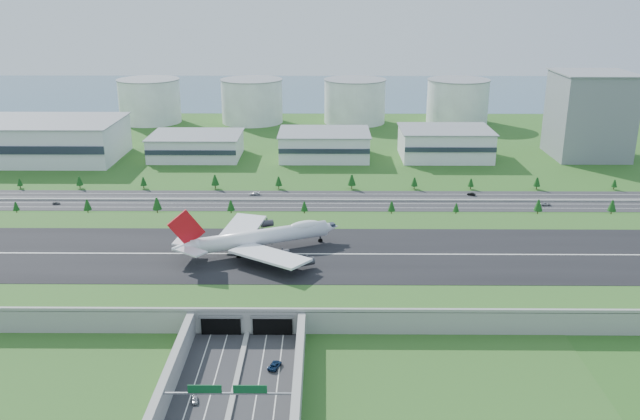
{
  "coord_description": "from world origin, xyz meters",
  "views": [
    {
      "loc": [
        25.69,
        -249.0,
        110.21
      ],
      "look_at": [
        23.45,
        35.0,
        14.91
      ],
      "focal_mm": 38.0,
      "sensor_mm": 36.0,
      "label": 1
    }
  ],
  "objects_px": {
    "fuel_tank_a": "(150,101)",
    "car_6": "(545,204)",
    "office_tower": "(589,115)",
    "boeing_747": "(259,237)",
    "car_0": "(195,399)",
    "car_7": "(254,193)",
    "car_4": "(56,203)",
    "car_2": "(275,365)",
    "car_5": "(471,194)"
  },
  "relations": [
    {
      "from": "fuel_tank_a",
      "to": "car_6",
      "type": "distance_m",
      "value": 343.12
    },
    {
      "from": "office_tower",
      "to": "boeing_747",
      "type": "distance_m",
      "value": 278.28
    },
    {
      "from": "boeing_747",
      "to": "car_0",
      "type": "xyz_separation_m",
      "value": [
        -9.69,
        -90.95,
        -13.38
      ]
    },
    {
      "from": "fuel_tank_a",
      "to": "car_7",
      "type": "height_order",
      "value": "fuel_tank_a"
    },
    {
      "from": "boeing_747",
      "to": "car_4",
      "type": "xyz_separation_m",
      "value": [
        -114.82,
        84.77,
        -13.41
      ]
    },
    {
      "from": "fuel_tank_a",
      "to": "boeing_747",
      "type": "bearing_deg",
      "value": -68.77
    },
    {
      "from": "car_2",
      "to": "car_4",
      "type": "height_order",
      "value": "car_2"
    },
    {
      "from": "car_2",
      "to": "car_7",
      "type": "height_order",
      "value": "car_7"
    },
    {
      "from": "car_4",
      "to": "car_7",
      "type": "distance_m",
      "value": 103.81
    },
    {
      "from": "office_tower",
      "to": "car_0",
      "type": "xyz_separation_m",
      "value": [
        -210.29,
        -283.36,
        -26.69
      ]
    },
    {
      "from": "car_5",
      "to": "car_7",
      "type": "relative_size",
      "value": 0.77
    },
    {
      "from": "boeing_747",
      "to": "car_5",
      "type": "bearing_deg",
      "value": 20.21
    },
    {
      "from": "office_tower",
      "to": "car_0",
      "type": "bearing_deg",
      "value": -126.58
    },
    {
      "from": "car_0",
      "to": "car_2",
      "type": "height_order",
      "value": "car_2"
    },
    {
      "from": "car_4",
      "to": "car_5",
      "type": "height_order",
      "value": "car_5"
    },
    {
      "from": "car_5",
      "to": "car_6",
      "type": "bearing_deg",
      "value": 88.57
    },
    {
      "from": "fuel_tank_a",
      "to": "car_7",
      "type": "distance_m",
      "value": 231.71
    },
    {
      "from": "car_0",
      "to": "car_5",
      "type": "xyz_separation_m",
      "value": [
        116.0,
        193.26,
        0.07
      ]
    },
    {
      "from": "fuel_tank_a",
      "to": "boeing_747",
      "type": "height_order",
      "value": "fuel_tank_a"
    },
    {
      "from": "car_2",
      "to": "car_6",
      "type": "relative_size",
      "value": 1.1
    },
    {
      "from": "car_4",
      "to": "car_6",
      "type": "bearing_deg",
      "value": -96.32
    },
    {
      "from": "car_0",
      "to": "office_tower",
      "type": "bearing_deg",
      "value": 42.58
    },
    {
      "from": "boeing_747",
      "to": "car_4",
      "type": "relative_size",
      "value": 17.07
    },
    {
      "from": "car_2",
      "to": "car_4",
      "type": "xyz_separation_m",
      "value": [
        -126.04,
        158.08,
        -0.17
      ]
    },
    {
      "from": "office_tower",
      "to": "car_5",
      "type": "bearing_deg",
      "value": -136.3
    },
    {
      "from": "office_tower",
      "to": "car_4",
      "type": "xyz_separation_m",
      "value": [
        -315.42,
        -107.65,
        -26.72
      ]
    },
    {
      "from": "car_7",
      "to": "car_0",
      "type": "bearing_deg",
      "value": -9.68
    },
    {
      "from": "car_5",
      "to": "car_2",
      "type": "bearing_deg",
      "value": -3.84
    },
    {
      "from": "office_tower",
      "to": "car_5",
      "type": "xyz_separation_m",
      "value": [
        -94.28,
        -90.1,
        -26.63
      ]
    },
    {
      "from": "car_0",
      "to": "car_5",
      "type": "height_order",
      "value": "car_5"
    },
    {
      "from": "boeing_747",
      "to": "car_5",
      "type": "xyz_separation_m",
      "value": [
        106.32,
        102.31,
        -13.32
      ]
    },
    {
      "from": "boeing_747",
      "to": "car_5",
      "type": "height_order",
      "value": "boeing_747"
    },
    {
      "from": "office_tower",
      "to": "car_2",
      "type": "relative_size",
      "value": 9.15
    },
    {
      "from": "boeing_747",
      "to": "car_7",
      "type": "height_order",
      "value": "boeing_747"
    },
    {
      "from": "car_0",
      "to": "car_2",
      "type": "xyz_separation_m",
      "value": [
        20.91,
        17.64,
        0.15
      ]
    },
    {
      "from": "car_7",
      "to": "office_tower",
      "type": "bearing_deg",
      "value": 102.35
    },
    {
      "from": "office_tower",
      "to": "car_4",
      "type": "relative_size",
      "value": 14.17
    },
    {
      "from": "office_tower",
      "to": "car_6",
      "type": "height_order",
      "value": "office_tower"
    },
    {
      "from": "boeing_747",
      "to": "car_7",
      "type": "relative_size",
      "value": 11.19
    },
    {
      "from": "office_tower",
      "to": "car_6",
      "type": "relative_size",
      "value": 10.06
    },
    {
      "from": "car_0",
      "to": "car_7",
      "type": "height_order",
      "value": "car_7"
    },
    {
      "from": "fuel_tank_a",
      "to": "car_5",
      "type": "distance_m",
      "value": 305.44
    },
    {
      "from": "boeing_747",
      "to": "car_0",
      "type": "relative_size",
      "value": 16.47
    },
    {
      "from": "car_4",
      "to": "car_7",
      "type": "bearing_deg",
      "value": -86.57
    },
    {
      "from": "office_tower",
      "to": "car_2",
      "type": "distance_m",
      "value": 327.38
    },
    {
      "from": "car_0",
      "to": "car_7",
      "type": "distance_m",
      "value": 193.45
    },
    {
      "from": "fuel_tank_a",
      "to": "car_4",
      "type": "relative_size",
      "value": 12.88
    },
    {
      "from": "car_5",
      "to": "car_0",
      "type": "bearing_deg",
      "value": -6.38
    },
    {
      "from": "office_tower",
      "to": "fuel_tank_a",
      "type": "relative_size",
      "value": 1.1
    },
    {
      "from": "boeing_747",
      "to": "car_2",
      "type": "xyz_separation_m",
      "value": [
        11.22,
        -73.31,
        -13.23
      ]
    }
  ]
}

